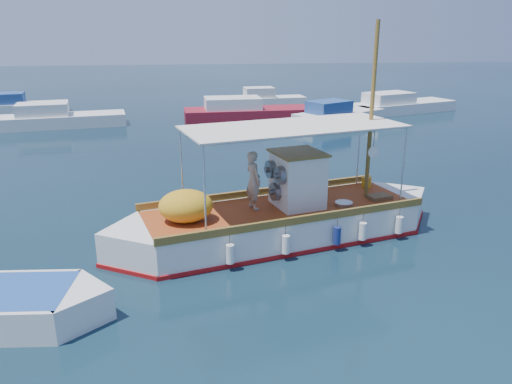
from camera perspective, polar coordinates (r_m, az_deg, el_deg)
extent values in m
plane|color=black|center=(16.01, 1.93, -4.67)|extent=(160.00, 160.00, 0.00)
cube|color=white|center=(15.52, 2.81, -3.90)|extent=(8.65, 4.72, 1.21)
cube|color=white|center=(14.40, -12.30, -6.14)|extent=(2.66, 2.66, 1.21)
cube|color=white|center=(17.56, 15.09, -1.86)|extent=(2.66, 2.66, 1.21)
cube|color=#A40F11|center=(15.66, 2.79, -5.13)|extent=(8.78, 4.83, 0.20)
cube|color=#9A3E18|center=(15.31, 2.84, -1.88)|extent=(8.60, 4.51, 0.07)
cube|color=olive|center=(16.46, 0.82, 0.07)|extent=(8.10, 2.20, 0.22)
cube|color=olive|center=(14.11, 5.22, -3.16)|extent=(8.10, 2.20, 0.22)
cube|color=white|center=(15.28, 4.76, 1.37)|extent=(1.63, 1.71, 1.65)
cube|color=olive|center=(15.05, 4.84, 4.49)|extent=(1.77, 1.84, 0.07)
cylinder|color=slate|center=(14.58, 2.91, 1.93)|extent=(0.37, 0.59, 0.55)
cylinder|color=slate|center=(15.19, 1.79, 2.62)|extent=(0.37, 0.59, 0.55)
cylinder|color=slate|center=(15.06, 2.31, 0.07)|extent=(0.37, 0.59, 0.55)
cylinder|color=olive|center=(16.13, 13.07, 8.86)|extent=(0.16, 0.16, 5.49)
cylinder|color=olive|center=(15.72, 10.31, 7.18)|extent=(1.93, 0.58, 0.09)
cylinder|color=silver|center=(15.15, -8.50, 2.71)|extent=(0.06, 0.06, 2.47)
cylinder|color=silver|center=(12.91, -5.88, 0.08)|extent=(0.06, 0.06, 2.47)
cylinder|color=silver|center=(17.64, 11.66, 4.72)|extent=(0.06, 0.06, 2.47)
cylinder|color=silver|center=(15.76, 16.48, 2.75)|extent=(0.06, 0.06, 2.47)
cube|color=silver|center=(14.81, 4.35, 7.49)|extent=(6.93, 4.17, 0.04)
ellipsoid|color=gold|center=(14.21, -8.02, -1.59)|extent=(1.81, 1.65, 0.92)
cube|color=orange|center=(16.36, 6.50, 0.24)|extent=(0.32, 0.26, 0.44)
cylinder|color=orange|center=(17.62, 12.53, 1.12)|extent=(0.40, 0.40, 0.37)
cube|color=brown|center=(16.54, 13.90, -0.55)|extent=(0.81, 0.66, 0.13)
cylinder|color=#B2B2B2|center=(15.64, 10.00, -1.37)|extent=(0.67, 0.67, 0.13)
cylinder|color=white|center=(15.02, 13.24, 4.46)|extent=(0.33, 0.11, 0.33)
cylinder|color=white|center=(13.41, -2.98, -7.08)|extent=(0.27, 0.27, 0.53)
cylinder|color=navy|center=(14.72, 9.24, -4.93)|extent=(0.27, 0.27, 0.53)
cylinder|color=white|center=(15.91, 16.04, -3.63)|extent=(0.27, 0.27, 0.53)
imported|color=#A39687|center=(14.93, -0.31, 1.35)|extent=(0.63, 0.76, 1.78)
cube|color=white|center=(12.11, -20.36, -12.45)|extent=(1.96, 1.96, 0.98)
cube|color=silver|center=(35.85, -21.14, 7.47)|extent=(8.25, 3.68, 1.00)
cube|color=silver|center=(35.82, -23.22, 8.68)|extent=(3.48, 2.54, 0.80)
cube|color=maroon|center=(36.24, -0.35, 8.78)|extent=(9.85, 3.19, 1.00)
cube|color=silver|center=(35.89, -2.69, 10.12)|extent=(3.99, 2.54, 0.80)
cube|color=silver|center=(35.25, 9.48, 8.27)|extent=(7.03, 5.14, 1.00)
cube|color=navy|center=(34.40, 8.34, 9.61)|extent=(3.28, 2.93, 0.80)
cube|color=silver|center=(40.92, 16.28, 9.15)|extent=(9.26, 5.37, 1.00)
cube|color=silver|center=(39.91, 14.96, 10.35)|extent=(4.09, 3.25, 0.80)
cube|color=silver|center=(42.73, -25.26, 8.51)|extent=(7.11, 3.51, 1.00)
cube|color=navy|center=(42.75, -26.79, 9.53)|extent=(3.03, 2.42, 0.80)
cube|color=silver|center=(42.39, 1.54, 10.15)|extent=(6.10, 2.54, 1.00)
cube|color=silver|center=(42.06, 0.35, 11.33)|extent=(2.52, 1.91, 0.80)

